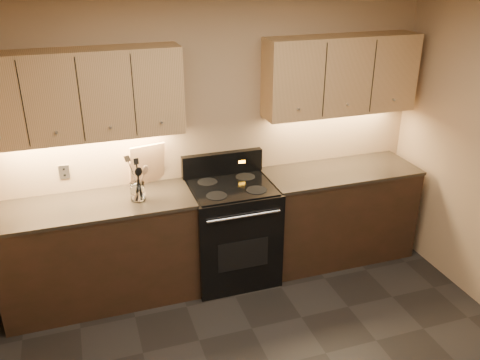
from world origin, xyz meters
name	(u,v)px	position (x,y,z in m)	size (l,w,h in m)	color
ceiling	(322,3)	(0.00, 0.00, 2.60)	(4.00, 4.00, 0.00)	silver
wall_back	(212,136)	(0.00, 2.00, 1.30)	(4.00, 0.04, 2.60)	#A2835F
counter_left	(100,252)	(-1.10, 1.70, 0.47)	(1.62, 0.62, 0.93)	black
counter_right	(337,213)	(1.18, 1.70, 0.47)	(1.46, 0.62, 0.93)	black
stove	(232,230)	(0.08, 1.68, 0.48)	(0.76, 0.68, 1.14)	black
upper_cab_left	(79,95)	(-1.10, 1.85, 1.80)	(1.60, 0.30, 0.70)	tan
upper_cab_right	(341,75)	(1.18, 1.85, 1.80)	(1.44, 0.30, 0.70)	tan
outlet_plate	(64,172)	(-1.30, 1.99, 1.12)	(0.09, 0.01, 0.12)	#B2B5BA
utensil_crock	(138,192)	(-0.74, 1.66, 1.00)	(0.15, 0.15, 0.15)	white
cutting_board	(147,164)	(-0.61, 1.94, 1.12)	(0.31, 0.02, 0.39)	tan
wooden_spoon	(134,182)	(-0.77, 1.67, 1.09)	(0.06, 0.06, 0.29)	tan
black_spoon	(136,180)	(-0.75, 1.68, 1.10)	(0.06, 0.06, 0.30)	black
black_turner	(139,179)	(-0.72, 1.64, 1.12)	(0.08, 0.08, 0.35)	black
steel_spatula	(140,176)	(-0.71, 1.67, 1.14)	(0.08, 0.08, 0.39)	silver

